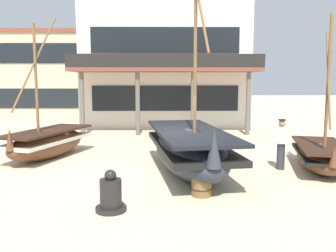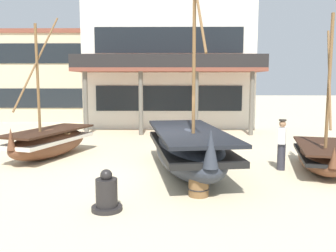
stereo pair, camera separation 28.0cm
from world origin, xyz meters
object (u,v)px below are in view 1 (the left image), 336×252
at_px(fishing_boat_near_left, 321,155).
at_px(fisherman_by_hull, 281,145).
at_px(fishing_boat_centre_large, 189,149).
at_px(wooden_barrel, 201,182).
at_px(harbor_building_annex, 42,76).
at_px(harbor_building_main, 165,46).
at_px(fishing_boat_far_right, 47,142).
at_px(capstan_winch, 111,195).

bearing_deg(fishing_boat_near_left, fisherman_by_hull, 174.92).
bearing_deg(fishing_boat_centre_large, fishing_boat_near_left, 3.88).
relative_size(wooden_barrel, harbor_building_annex, 0.07).
xyz_separation_m(fishing_boat_centre_large, harbor_building_main, (-0.73, 13.57, 4.51)).
distance_m(fishing_boat_near_left, fisherman_by_hull, 1.35).
xyz_separation_m(fishing_boat_near_left, harbor_building_main, (-5.11, 13.28, 4.79)).
height_order(fishing_boat_far_right, wooden_barrel, fishing_boat_far_right).
xyz_separation_m(fishing_boat_far_right, harbor_building_annex, (-4.90, 14.17, 2.66)).
xyz_separation_m(capstan_winch, wooden_barrel, (2.17, 1.06, -0.02)).
bearing_deg(fishing_boat_far_right, harbor_building_annex, 109.06).
distance_m(fishing_boat_centre_large, fisherman_by_hull, 3.11).
height_order(fishing_boat_centre_large, fisherman_by_hull, fishing_boat_centre_large).
distance_m(fisherman_by_hull, harbor_building_annex, 20.92).
distance_m(fishing_boat_far_right, fisherman_by_hull, 8.54).
relative_size(fishing_boat_far_right, fisherman_by_hull, 3.18).
distance_m(fishing_boat_near_left, capstan_winch, 7.36).
height_order(fishing_boat_near_left, fisherman_by_hull, fishing_boat_near_left).
height_order(fisherman_by_hull, wooden_barrel, fisherman_by_hull).
relative_size(fishing_boat_far_right, harbor_building_main, 0.49).
bearing_deg(fishing_boat_far_right, harbor_building_main, 68.20).
height_order(fishing_boat_centre_large, capstan_winch, fishing_boat_centre_large).
bearing_deg(wooden_barrel, fishing_boat_centre_large, 93.79).
xyz_separation_m(fishing_boat_near_left, capstan_winch, (-6.40, -3.65, -0.12)).
height_order(fishing_boat_far_right, harbor_building_annex, harbor_building_annex).
xyz_separation_m(fisherman_by_hull, harbor_building_main, (-3.81, 13.16, 4.45)).
xyz_separation_m(fishing_boat_near_left, wooden_barrel, (-4.23, -2.59, -0.14)).
xyz_separation_m(fishing_boat_near_left, fishing_boat_far_right, (-9.63, 1.96, 0.11)).
relative_size(fisherman_by_hull, harbor_building_main, 0.16).
bearing_deg(wooden_barrel, fisherman_by_hull, 42.79).
xyz_separation_m(fishing_boat_far_right, fisherman_by_hull, (8.33, -1.85, 0.23)).
xyz_separation_m(fisherman_by_hull, harbor_building_annex, (-13.23, 16.02, 2.43)).
height_order(fishing_boat_centre_large, wooden_barrel, fishing_boat_centre_large).
bearing_deg(fishing_boat_far_right, wooden_barrel, -40.13).
bearing_deg(capstan_winch, fishing_boat_near_left, 29.71).
relative_size(fishing_boat_far_right, wooden_barrel, 7.66).
relative_size(fishing_boat_far_right, capstan_winch, 5.59).
distance_m(fisherman_by_hull, harbor_building_main, 14.40).
bearing_deg(fishing_boat_near_left, capstan_winch, -150.29).
distance_m(capstan_winch, harbor_building_annex, 21.58).
bearing_deg(capstan_winch, fisherman_by_hull, 36.48).
relative_size(fishing_boat_near_left, harbor_building_annex, 0.52).
height_order(fishing_boat_near_left, harbor_building_annex, harbor_building_annex).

